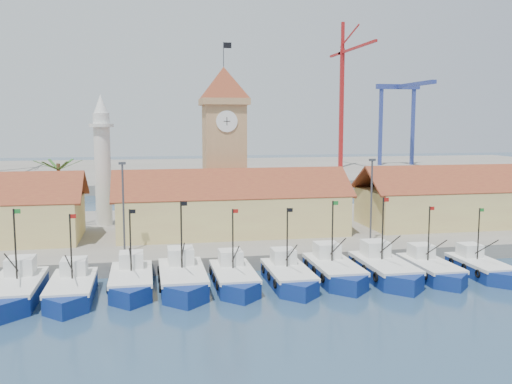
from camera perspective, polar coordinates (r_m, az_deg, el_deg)
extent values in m
plane|color=navy|center=(48.40, 1.15, -10.31)|extent=(400.00, 400.00, 0.00)
cube|color=gray|center=(71.17, -2.93, -4.06)|extent=(140.00, 32.00, 1.50)
cube|color=gray|center=(156.04, -7.39, 2.02)|extent=(240.00, 80.00, 2.00)
cube|color=navy|center=(50.81, -22.84, -9.40)|extent=(3.73, 8.44, 1.92)
cube|color=navy|center=(46.87, -23.91, -10.82)|extent=(3.73, 3.73, 1.92)
cube|color=silver|center=(50.56, -22.90, -8.35)|extent=(3.81, 8.68, 0.37)
cube|color=silver|center=(52.36, -22.47, -6.85)|extent=(2.24, 2.35, 1.49)
cylinder|color=black|center=(50.39, -22.93, -4.92)|extent=(0.15, 0.15, 5.97)
cube|color=#197226|center=(49.86, -22.79, -1.79)|extent=(0.53, 0.02, 0.37)
cube|color=navy|center=(49.78, -17.93, -9.56)|extent=(3.48, 7.88, 1.79)
cube|color=navy|center=(46.04, -18.52, -10.95)|extent=(3.48, 3.48, 1.79)
cube|color=silver|center=(49.53, -17.97, -8.57)|extent=(3.55, 8.10, 0.35)
cube|color=silver|center=(51.23, -17.74, -7.13)|extent=(2.09, 2.19, 1.39)
cylinder|color=black|center=(49.36, -18.02, -5.30)|extent=(0.14, 0.14, 5.57)
cube|color=#A5140F|center=(48.86, -17.84, -2.33)|extent=(0.50, 0.02, 0.35)
cube|color=navy|center=(50.91, -12.35, -9.01)|extent=(3.49, 7.90, 1.80)
cube|color=navy|center=(47.12, -12.46, -10.33)|extent=(3.49, 3.49, 1.80)
cube|color=silver|center=(50.67, -12.38, -8.04)|extent=(3.56, 8.12, 0.35)
cube|color=silver|center=(52.39, -12.35, -6.64)|extent=(2.09, 2.19, 1.40)
cylinder|color=black|center=(50.51, -12.45, -4.83)|extent=(0.14, 0.14, 5.58)
cube|color=black|center=(50.05, -12.24, -1.91)|extent=(0.50, 0.02, 0.35)
cube|color=navy|center=(50.60, -7.36, -8.95)|extent=(3.80, 8.60, 1.96)
cube|color=navy|center=(46.48, -7.01, -10.40)|extent=(3.80, 3.80, 1.96)
cube|color=silver|center=(50.34, -7.38, -7.88)|extent=(3.88, 8.84, 0.38)
cube|color=silver|center=(52.21, -7.54, -6.36)|extent=(2.28, 2.39, 1.52)
cylinder|color=black|center=(50.18, -7.47, -4.36)|extent=(0.15, 0.15, 6.08)
cube|color=black|center=(49.72, -7.21, -1.16)|extent=(0.54, 0.02, 0.38)
cube|color=navy|center=(50.82, -2.23, -8.89)|extent=(3.42, 7.74, 1.76)
cube|color=navy|center=(47.15, -1.50, -10.16)|extent=(3.42, 3.42, 1.76)
cube|color=silver|center=(50.58, -2.23, -7.93)|extent=(3.49, 7.96, 0.34)
cube|color=silver|center=(52.25, -2.56, -6.56)|extent=(2.05, 2.15, 1.37)
cylinder|color=black|center=(50.42, -2.33, -4.78)|extent=(0.14, 0.14, 5.48)
cube|color=#A5140F|center=(50.00, -2.07, -1.92)|extent=(0.49, 0.02, 0.34)
cube|color=navy|center=(51.37, 3.25, -8.72)|extent=(3.43, 7.75, 1.76)
cube|color=navy|center=(47.77, 4.41, -9.95)|extent=(3.43, 3.43, 1.76)
cube|color=silver|center=(51.13, 3.25, -7.77)|extent=(3.50, 7.97, 0.34)
cube|color=silver|center=(52.77, 2.74, -6.43)|extent=(2.06, 2.15, 1.37)
cylinder|color=black|center=(50.97, 3.14, -4.65)|extent=(0.14, 0.14, 5.48)
cube|color=black|center=(50.58, 3.43, -1.82)|extent=(0.49, 0.02, 0.34)
cube|color=navy|center=(53.45, 7.76, -8.12)|extent=(3.62, 8.20, 1.86)
cube|color=navy|center=(49.73, 9.30, -9.30)|extent=(3.62, 3.62, 1.86)
cube|color=silver|center=(53.21, 7.78, -7.15)|extent=(3.69, 8.42, 0.36)
cube|color=silver|center=(54.91, 7.10, -5.81)|extent=(2.17, 2.28, 1.45)
cylinder|color=black|center=(53.06, 7.65, -3.98)|extent=(0.14, 0.14, 5.80)
cube|color=#197226|center=(52.70, 7.96, -1.10)|extent=(0.52, 0.02, 0.36)
cube|color=navy|center=(54.56, 12.66, -7.89)|extent=(3.76, 8.50, 1.93)
cube|color=navy|center=(50.84, 14.61, -9.05)|extent=(3.76, 3.76, 1.93)
cube|color=silver|center=(54.32, 12.69, -6.91)|extent=(3.83, 8.74, 0.38)
cube|color=silver|center=(56.02, 11.84, -5.56)|extent=(2.25, 2.36, 1.50)
cylinder|color=black|center=(54.17, 12.55, -3.69)|extent=(0.15, 0.15, 6.01)
cube|color=#A5140F|center=(53.84, 12.89, -0.75)|extent=(0.54, 0.02, 0.38)
cube|color=navy|center=(56.18, 16.99, -7.67)|extent=(3.30, 7.48, 1.70)
cube|color=navy|center=(53.03, 18.90, -8.61)|extent=(3.30, 3.30, 1.70)
cube|color=silver|center=(55.97, 17.02, -6.82)|extent=(3.37, 7.68, 0.33)
cube|color=silver|center=(57.41, 16.17, -5.67)|extent=(1.98, 2.08, 1.32)
cylinder|color=black|center=(55.82, 16.89, -4.08)|extent=(0.13, 0.13, 5.29)
cube|color=#A5140F|center=(55.52, 17.20, -1.58)|extent=(0.47, 0.02, 0.33)
cube|color=navy|center=(58.45, 21.45, -7.30)|extent=(3.17, 7.18, 1.63)
cube|color=navy|center=(55.56, 23.45, -8.13)|extent=(3.17, 3.17, 1.63)
cube|color=silver|center=(58.26, 21.48, -6.52)|extent=(3.24, 7.38, 0.32)
cube|color=silver|center=(59.58, 20.59, -5.47)|extent=(1.90, 1.99, 1.27)
cylinder|color=black|center=(58.11, 21.36, -3.99)|extent=(0.13, 0.13, 5.08)
cube|color=#197226|center=(57.85, 21.65, -1.68)|extent=(0.45, 0.02, 0.32)
cube|color=#DCCE79|center=(66.74, -2.46, -2.18)|extent=(26.00, 10.00, 4.50)
cube|color=brown|center=(63.79, -2.15, 0.79)|extent=(27.04, 5.13, 3.21)
cube|color=brown|center=(68.71, -2.79, 1.23)|extent=(27.04, 5.13, 3.21)
cube|color=#DCCE79|center=(78.12, 21.44, -1.32)|extent=(30.00, 10.00, 4.50)
cube|color=brown|center=(75.62, 22.58, 1.23)|extent=(31.20, 5.13, 3.21)
cube|color=brown|center=(79.81, 20.60, 1.60)|extent=(31.20, 5.13, 3.21)
cube|color=tan|center=(72.03, -3.20, 2.69)|extent=(5.00, 5.00, 15.00)
cube|color=tan|center=(71.87, -3.24, 8.99)|extent=(5.80, 5.80, 0.80)
pyramid|color=brown|center=(71.99, -3.25, 10.82)|extent=(5.80, 5.80, 4.00)
cylinder|color=white|center=(69.30, -2.94, 7.08)|extent=(2.60, 0.15, 2.60)
cube|color=black|center=(69.22, -2.93, 7.08)|extent=(0.08, 0.02, 1.00)
cube|color=black|center=(69.22, -2.93, 7.08)|extent=(0.80, 0.02, 0.08)
cylinder|color=#3F3F44|center=(72.30, -3.27, 13.58)|extent=(0.10, 0.10, 3.00)
cube|color=black|center=(72.51, -2.87, 14.44)|extent=(1.00, 0.03, 0.70)
cylinder|color=silver|center=(73.59, -15.07, 2.16)|extent=(2.00, 2.00, 14.00)
cylinder|color=silver|center=(73.35, -15.21, 6.45)|extent=(3.00, 3.00, 0.40)
cone|color=silver|center=(73.38, -15.27, 8.48)|extent=(1.80, 1.80, 2.40)
cylinder|color=brown|center=(72.44, -19.05, -0.44)|extent=(0.44, 0.44, 8.00)
cube|color=#2B5A1F|center=(71.89, -18.06, 2.59)|extent=(2.80, 0.35, 1.18)
cube|color=#2B5A1F|center=(73.18, -18.49, 2.65)|extent=(1.71, 2.60, 1.18)
cube|color=#2B5A1F|center=(73.37, -19.58, 2.61)|extent=(1.71, 2.60, 1.18)
cube|color=#2B5A1F|center=(72.29, -20.27, 2.52)|extent=(2.80, 0.35, 1.18)
cube|color=#2B5A1F|center=(70.98, -19.87, 2.47)|extent=(1.71, 2.60, 1.18)
cube|color=#2B5A1F|center=(70.78, -18.75, 2.50)|extent=(1.71, 2.60, 1.18)
cylinder|color=#3F3F44|center=(57.82, -13.12, -1.54)|extent=(0.20, 0.20, 9.00)
cube|color=#3F3F44|center=(57.34, -13.24, 2.82)|extent=(0.70, 0.25, 0.25)
cylinder|color=#3F3F44|center=(62.47, 11.46, -0.86)|extent=(0.20, 0.20, 9.00)
cube|color=#3F3F44|center=(62.03, 11.55, 3.16)|extent=(0.70, 0.25, 0.25)
cube|color=#A91A1A|center=(159.30, 8.54, 8.25)|extent=(1.00, 1.00, 32.15)
cube|color=#A91A1A|center=(150.79, 9.99, 14.05)|extent=(0.60, 25.66, 0.60)
cube|color=#A91A1A|center=(165.05, 8.04, 13.46)|extent=(0.60, 10.00, 0.60)
cube|color=#A91A1A|center=(160.95, 8.67, 15.23)|extent=(0.80, 0.80, 7.00)
cube|color=#2E3D8E|center=(168.92, 12.35, 6.37)|extent=(0.90, 0.90, 22.00)
cube|color=#2E3D8E|center=(173.12, 15.41, 6.29)|extent=(0.90, 0.90, 22.00)
cube|color=#2E3D8E|center=(171.25, 14.01, 10.18)|extent=(13.00, 1.40, 1.40)
cube|color=#2E3D8E|center=(162.24, 15.52, 10.32)|extent=(1.40, 22.00, 1.00)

